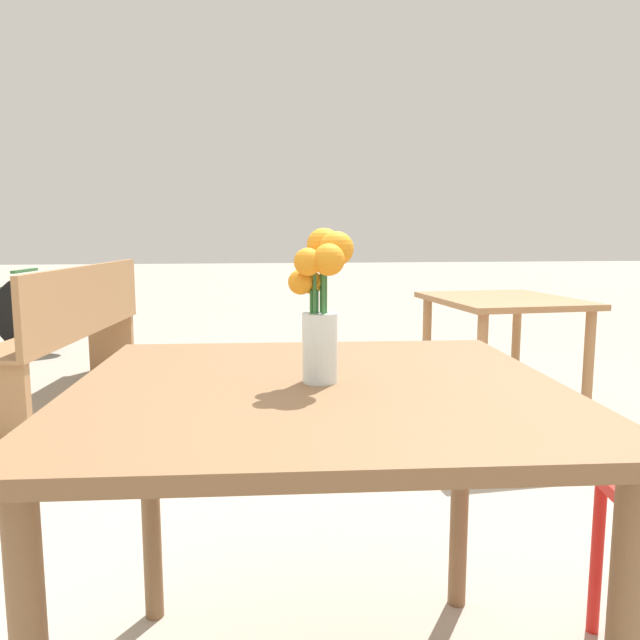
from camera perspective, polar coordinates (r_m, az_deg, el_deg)
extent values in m
cube|color=brown|center=(1.26, -0.21, -6.42)|extent=(1.02, 0.98, 0.03)
cylinder|color=brown|center=(1.79, -15.27, -14.89)|extent=(0.05, 0.05, 0.72)
cylinder|color=brown|center=(1.83, 12.70, -14.30)|extent=(0.05, 0.05, 0.72)
cylinder|color=silver|center=(1.25, 0.00, -2.55)|extent=(0.07, 0.07, 0.14)
cylinder|color=silver|center=(1.25, 0.00, -3.81)|extent=(0.06, 0.06, 0.08)
cylinder|color=#337038|center=(1.24, 0.50, 0.11)|extent=(0.01, 0.01, 0.24)
sphere|color=orange|center=(1.23, 1.50, 6.54)|extent=(0.07, 0.07, 0.07)
cylinder|color=#337038|center=(1.25, 0.13, 0.31)|extent=(0.01, 0.01, 0.24)
sphere|color=orange|center=(1.26, 0.36, 6.84)|extent=(0.07, 0.07, 0.07)
cylinder|color=#337038|center=(1.25, -0.21, -1.26)|extent=(0.01, 0.01, 0.17)
sphere|color=orange|center=(1.25, -0.80, 3.45)|extent=(0.05, 0.05, 0.05)
cylinder|color=#337038|center=(1.24, -0.78, -1.26)|extent=(0.01, 0.01, 0.18)
sphere|color=orange|center=(1.23, -1.78, 3.49)|extent=(0.05, 0.05, 0.05)
cylinder|color=#337038|center=(1.23, -0.47, -0.44)|extent=(0.01, 0.01, 0.22)
sphere|color=orange|center=(1.20, -1.12, 5.34)|extent=(0.05, 0.05, 0.05)
cylinder|color=#337038|center=(1.23, 0.32, -0.40)|extent=(0.01, 0.01, 0.22)
sphere|color=orange|center=(1.19, 0.80, 5.54)|extent=(0.06, 0.06, 0.06)
cylinder|color=red|center=(1.89, 23.98, -19.18)|extent=(0.03, 0.03, 0.42)
cube|color=#9E7047|center=(4.16, -22.34, -1.02)|extent=(0.57, 1.87, 0.02)
cube|color=#9E7047|center=(4.07, -20.42, 1.88)|extent=(0.25, 1.83, 0.40)
cube|color=#9E7047|center=(4.99, -18.53, -2.02)|extent=(0.33, 0.10, 0.43)
cube|color=#9E7047|center=(3.39, 16.39, 1.73)|extent=(0.75, 0.86, 0.03)
cylinder|color=#9E7047|center=(3.02, 14.49, -5.81)|extent=(0.05, 0.05, 0.68)
cylinder|color=#9E7047|center=(3.31, 23.26, -5.03)|extent=(0.05, 0.05, 0.68)
cylinder|color=#9E7047|center=(3.64, 9.70, -3.34)|extent=(0.05, 0.05, 0.68)
cylinder|color=#9E7047|center=(3.87, 17.44, -2.89)|extent=(0.05, 0.05, 0.68)
cylinder|color=black|center=(5.93, -24.74, 0.46)|extent=(0.69, 0.11, 0.69)
cube|color=#2D6633|center=(5.92, -25.40, 4.10)|extent=(0.09, 0.44, 0.02)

